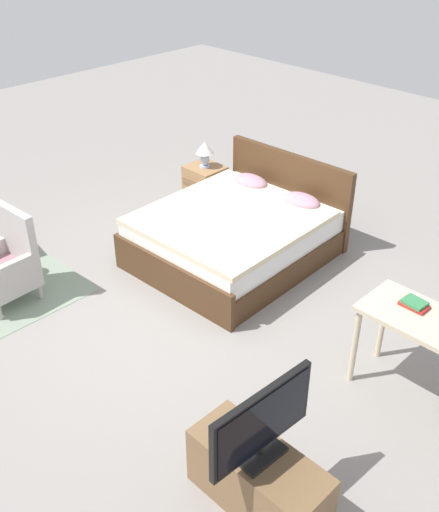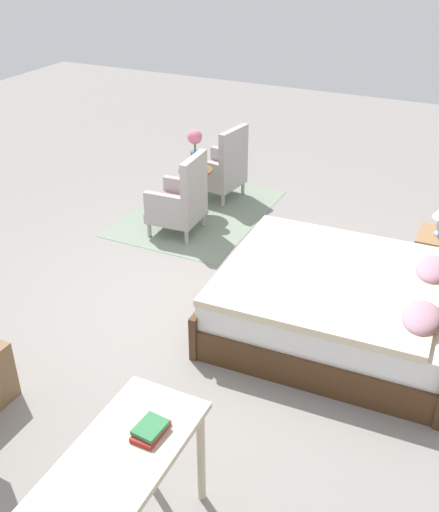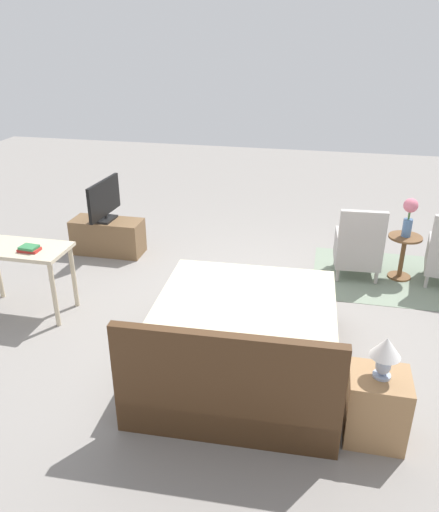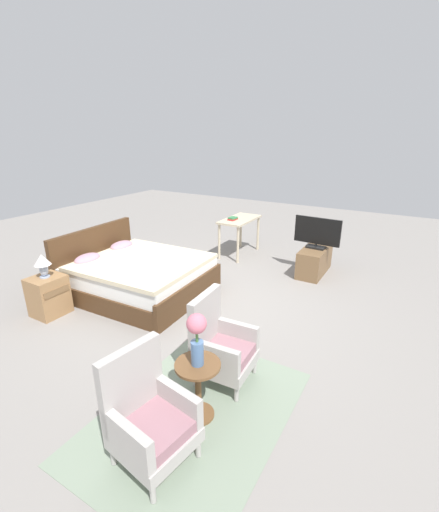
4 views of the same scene
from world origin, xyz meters
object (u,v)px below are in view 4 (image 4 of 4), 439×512
Objects in this scene: armchair_by_window_right at (220,346)px; flower_vase at (197,334)px; armchair_by_window_left at (149,418)px; side_table at (198,384)px; vanity_desk at (240,224)px; table_lamp at (42,262)px; book_stack at (233,219)px; tv_stand at (314,260)px; nightstand at (49,296)px; tv_flatscreen at (317,232)px; bed at (137,276)px.

flower_vase is at bearing -170.33° from armchair_by_window_right.
side_table is (0.53, -0.09, -0.03)m from armchair_by_window_left.
armchair_by_window_left reaches higher than vanity_desk.
table_lamp is 1.55× the size of book_stack.
flower_vase is 0.50× the size of tv_stand.
flower_vase is 0.85× the size of nightstand.
nightstand reaches higher than tv_stand.
armchair_by_window_left is 0.72m from flower_vase.
armchair_by_window_left is 4.33× the size of book_stack.
table_lamp is (-0.00, 0.00, 0.49)m from nightstand.
table_lamp is 0.32× the size of vanity_desk.
tv_stand is at bearing -97.90° from vanity_desk.
nightstand is at bearing 140.66° from tv_stand.
table_lamp is 4.39m from tv_stand.
vanity_desk is (0.23, 1.65, 0.41)m from tv_stand.
flower_vase reaches higher than tv_flatscreen.
table_lamp is at bearing 162.74° from vanity_desk.
bed is at bearing 168.87° from book_stack.
bed is 3.66× the size of side_table.
tv_flatscreen is (2.25, -2.17, 0.46)m from bed.
table_lamp reaches higher than nightstand.
tv_flatscreen reaches higher than table_lamp.
book_stack is at bearing 24.42° from side_table.
tv_stand is at bearing -91.81° from book_stack.
armchair_by_window_left is at bearing 170.29° from flower_vase.
book_stack is (2.30, -0.45, 0.49)m from bed.
armchair_by_window_right is 2.74m from nightstand.
side_table is at bearing -157.32° from vanity_desk.
vanity_desk is (3.55, 1.62, 0.27)m from armchair_by_window_right.
side_table is at bearing -179.08° from tv_flatscreen.
nightstand is at bearing 162.75° from vanity_desk.
table_lamp is at bearing 91.10° from armchair_by_window_right.
bed is 2.39m from armchair_by_window_right.
side_table is at bearing -170.33° from armchair_by_window_right.
table_lamp is (0.49, 2.83, -0.08)m from flower_vase.
bed reaches higher than armchair_by_window_right.
vanity_desk is at bearing 82.10° from tv_stand.
tv_flatscreen is 1.67m from vanity_desk.
table_lamp reaches higher than book_stack.
tv_flatscreen is at bearing -39.32° from nightstand.
armchair_by_window_right is 1.13× the size of tv_flatscreen.
flower_vase is (-0.00, 0.00, 0.50)m from side_table.
bed is at bearing 63.32° from armchair_by_window_right.
tv_flatscreen is at bearing -0.51° from armchair_by_window_right.
armchair_by_window_left is 2.95m from table_lamp.
book_stack is at bearing 88.26° from tv_flatscreen.
side_table is 1.00× the size of nightstand.
book_stack is (-0.17, 0.07, 0.14)m from vanity_desk.
armchair_by_window_right is at bearing 179.49° from tv_flatscreen.
armchair_by_window_right is 0.88× the size of vanity_desk.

